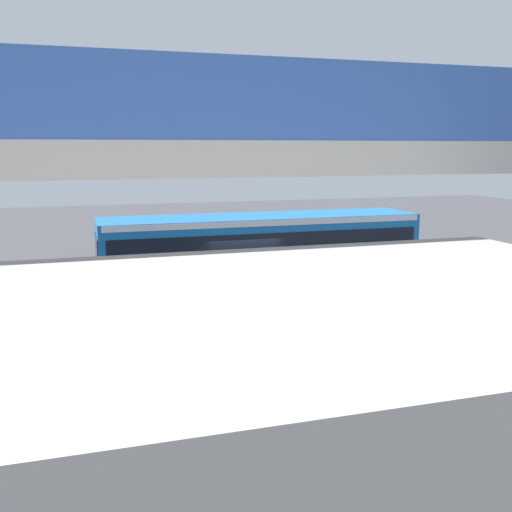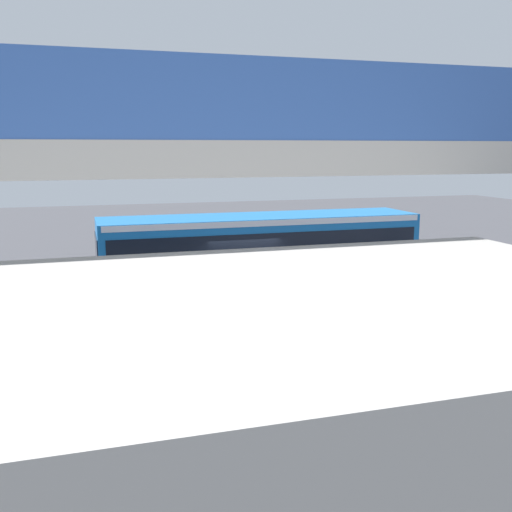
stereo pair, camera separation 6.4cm
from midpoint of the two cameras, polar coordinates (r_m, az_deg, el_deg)
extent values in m
plane|color=#424247|center=(20.70, -1.60, -5.05)|extent=(80.00, 80.00, 0.00)
cube|color=#196BB7|center=(21.30, 0.38, 0.15)|extent=(11.50, 2.55, 2.86)
cube|color=black|center=(21.22, 0.38, 1.52)|extent=(11.04, 2.59, 0.90)
cube|color=white|center=(21.11, 0.38, 3.65)|extent=(11.27, 2.58, 0.20)
cube|color=black|center=(20.30, -15.34, 0.23)|extent=(0.04, 2.24, 1.20)
cylinder|color=black|center=(19.55, -8.86, -4.53)|extent=(1.04, 0.30, 1.04)
cylinder|color=black|center=(22.01, -9.83, -2.86)|extent=(1.04, 0.30, 1.04)
cylinder|color=black|center=(21.79, 10.68, -3.02)|extent=(1.04, 0.30, 1.04)
cylinder|color=black|center=(24.02, 7.86, -1.68)|extent=(1.04, 0.30, 1.04)
cylinder|color=#2D2D38|center=(24.38, 15.78, -2.03)|extent=(0.32, 0.32, 0.85)
cylinder|color=#3F3F47|center=(24.22, 15.87, -0.24)|extent=(0.38, 0.38, 0.70)
sphere|color=tan|center=(24.14, 15.93, 0.88)|extent=(0.22, 0.22, 0.22)
cube|color=silver|center=(26.75, 13.18, -1.74)|extent=(2.00, 0.20, 0.01)
cube|color=silver|center=(25.01, 5.22, -2.35)|extent=(2.00, 0.20, 0.01)
cube|color=silver|center=(23.81, -3.74, -2.99)|extent=(2.00, 0.20, 0.01)
cube|color=silver|center=(23.25, -13.40, -3.59)|extent=(2.00, 0.20, 0.01)
cube|color=silver|center=(23.36, -23.25, -4.10)|extent=(2.00, 0.20, 0.01)
cube|color=#B2ADA5|center=(10.45, 13.62, 9.40)|extent=(24.74, 2.60, 0.50)
cube|color=#3359A5|center=(11.56, 10.56, 13.56)|extent=(24.74, 0.08, 1.10)
cube|color=#3359A5|center=(9.42, 17.81, 13.98)|extent=(24.74, 0.08, 1.10)
cube|color=#B2ADA5|center=(6.26, -1.72, -22.93)|extent=(9.00, 5.00, 4.20)
cube|color=#192333|center=(8.52, -6.38, -15.02)|extent=(7.65, 0.04, 2.94)
camera|label=1|loc=(0.03, -90.08, -0.02)|focal=41.04mm
camera|label=2|loc=(0.03, 89.92, 0.02)|focal=41.04mm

